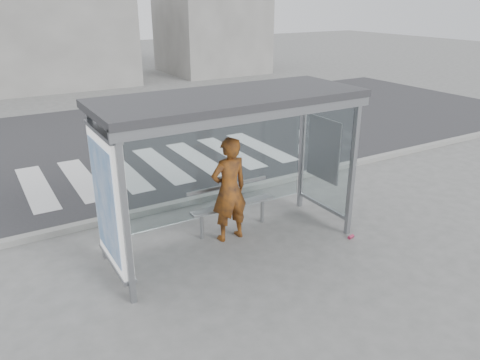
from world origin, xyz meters
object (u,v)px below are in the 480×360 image
(soda_can, at_px, (351,237))
(bus_shelter, at_px, (209,137))
(person, at_px, (229,190))
(bench, at_px, (232,204))

(soda_can, bearing_deg, bus_shelter, 157.76)
(bus_shelter, bearing_deg, person, 21.47)
(person, bearing_deg, bench, -129.75)
(bus_shelter, bearing_deg, bench, 33.51)
(bus_shelter, distance_m, person, 1.16)
(person, bearing_deg, soda_can, 147.34)
(bus_shelter, relative_size, person, 2.28)
(bus_shelter, distance_m, soda_can, 3.16)
(bench, xyz_separation_m, soda_can, (1.64, -1.38, -0.47))
(bench, relative_size, soda_can, 13.87)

